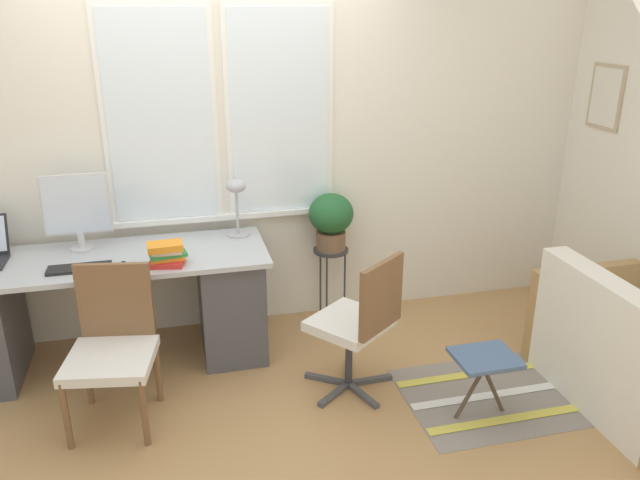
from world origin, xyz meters
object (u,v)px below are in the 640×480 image
(desk_lamp, at_px, (236,195))
(book_stack, at_px, (167,254))
(folding_stool, at_px, (485,362))
(monitor, at_px, (77,209))
(keyboard, at_px, (79,268))
(office_chair_swivel, at_px, (359,322))
(mouse, at_px, (123,264))
(potted_plant, at_px, (331,218))
(desk_chair_wooden, at_px, (112,345))
(plant_stand, at_px, (331,257))
(couch_loveseat, at_px, (634,359))

(desk_lamp, xyz_separation_m, book_stack, (-0.48, -0.42, -0.21))
(desk_lamp, bearing_deg, folding_stool, -47.25)
(monitor, bearing_deg, keyboard, -87.43)
(monitor, bearing_deg, book_stack, -36.70)
(office_chair_swivel, bearing_deg, mouse, -59.26)
(book_stack, xyz_separation_m, folding_stool, (1.68, -0.88, -0.47))
(potted_plant, bearing_deg, book_stack, -157.83)
(desk_chair_wooden, bearing_deg, keyboard, 122.37)
(mouse, xyz_separation_m, plant_stand, (1.40, 0.42, -0.27))
(desk_chair_wooden, relative_size, couch_loveseat, 0.73)
(couch_loveseat, bearing_deg, mouse, 70.45)
(mouse, bearing_deg, keyboard, 177.92)
(keyboard, bearing_deg, potted_plant, 14.06)
(desk_chair_wooden, relative_size, office_chair_swivel, 0.99)
(keyboard, distance_m, couch_loveseat, 3.30)
(monitor, relative_size, plant_stand, 0.88)
(mouse, xyz_separation_m, folding_stool, (1.93, -0.93, -0.42))
(desk_lamp, height_order, book_stack, desk_lamp)
(mouse, xyz_separation_m, desk_chair_wooden, (-0.07, -0.43, -0.30))
(office_chair_swivel, bearing_deg, potted_plant, -132.48)
(keyboard, height_order, couch_loveseat, couch_loveseat)
(monitor, relative_size, book_stack, 2.07)
(desk_chair_wooden, bearing_deg, book_stack, 59.69)
(desk_lamp, relative_size, office_chair_swivel, 0.44)
(desk_lamp, relative_size, folding_stool, 0.99)
(plant_stand, bearing_deg, desk_chair_wooden, -149.95)
(couch_loveseat, bearing_deg, monitor, 66.44)
(potted_plant, bearing_deg, mouse, -163.18)
(office_chair_swivel, distance_m, potted_plant, 1.00)
(plant_stand, height_order, potted_plant, potted_plant)
(desk_lamp, relative_size, plant_stand, 0.69)
(mouse, height_order, book_stack, book_stack)
(desk_lamp, distance_m, plant_stand, 0.86)
(monitor, relative_size, mouse, 8.03)
(potted_plant, distance_m, folding_stool, 1.52)
(monitor, distance_m, desk_lamp, 1.00)
(mouse, relative_size, folding_stool, 0.16)
(mouse, bearing_deg, desk_chair_wooden, -99.72)
(keyboard, bearing_deg, monitor, 92.57)
(desk_chair_wooden, distance_m, plant_stand, 1.70)
(mouse, relative_size, book_stack, 0.26)
(keyboard, xyz_separation_m, book_stack, (0.51, -0.05, 0.06))
(mouse, distance_m, folding_stool, 2.18)
(folding_stool, bearing_deg, monitor, 149.97)
(desk_lamp, distance_m, book_stack, 0.67)
(desk_chair_wooden, xyz_separation_m, potted_plant, (1.48, 0.85, 0.34))
(keyboard, distance_m, book_stack, 0.52)
(keyboard, xyz_separation_m, plant_stand, (1.65, 0.41, -0.26))
(keyboard, relative_size, folding_stool, 0.92)
(monitor, height_order, couch_loveseat, monitor)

